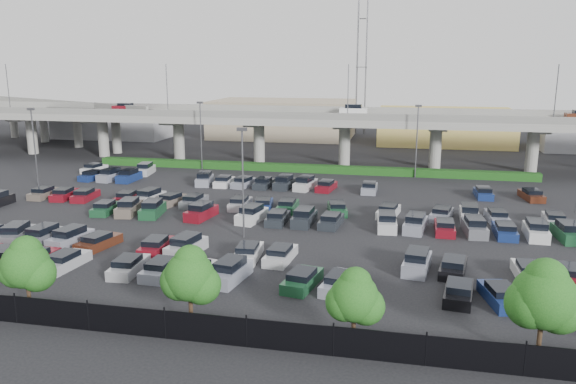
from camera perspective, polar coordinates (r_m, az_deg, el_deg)
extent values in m
plane|color=black|center=(60.31, -2.37, -2.37)|extent=(280.00, 280.00, 0.00)
cube|color=gray|center=(89.94, 2.62, 7.42)|extent=(150.00, 13.00, 1.10)
cube|color=slate|center=(83.70, 1.93, 7.73)|extent=(150.00, 0.50, 1.00)
cube|color=slate|center=(96.00, 3.24, 8.40)|extent=(150.00, 0.50, 1.00)
cylinder|color=gray|center=(110.63, -24.59, 5.28)|extent=(1.80, 1.80, 6.70)
cube|color=slate|center=(110.32, -24.74, 6.89)|extent=(2.60, 9.75, 0.50)
cylinder|color=gray|center=(102.98, -18.26, 5.31)|extent=(1.80, 1.80, 6.70)
cube|color=slate|center=(102.64, -18.39, 7.05)|extent=(2.60, 9.75, 0.50)
cylinder|color=gray|center=(96.76, -11.03, 5.27)|extent=(1.80, 1.80, 6.70)
cube|color=slate|center=(96.40, -11.11, 7.12)|extent=(2.60, 9.75, 0.50)
cylinder|color=gray|center=(92.26, -2.95, 5.12)|extent=(1.80, 1.80, 6.70)
cube|color=slate|center=(91.88, -2.97, 7.07)|extent=(2.60, 9.75, 0.50)
cylinder|color=gray|center=(89.74, 5.76, 4.85)|extent=(1.80, 1.80, 6.70)
cube|color=slate|center=(89.35, 5.80, 6.85)|extent=(2.60, 9.75, 0.50)
cylinder|color=gray|center=(89.37, 14.74, 4.45)|extent=(1.80, 1.80, 6.70)
cube|color=slate|center=(88.98, 14.86, 6.46)|extent=(2.60, 9.75, 0.50)
cylinder|color=gray|center=(91.17, 23.57, 3.96)|extent=(1.80, 1.80, 6.70)
cube|color=slate|center=(90.79, 23.75, 5.92)|extent=(2.60, 9.75, 0.50)
cube|color=maroon|center=(103.66, -16.17, 8.20)|extent=(4.40, 1.82, 0.82)
cube|color=black|center=(103.62, -16.20, 8.55)|extent=(2.30, 1.60, 0.50)
cube|color=white|center=(92.05, 6.66, 8.15)|extent=(4.40, 1.82, 1.05)
cube|color=black|center=(91.99, 6.67, 8.66)|extent=(2.60, 1.60, 0.65)
cylinder|color=#46464B|center=(104.54, -26.56, 9.37)|extent=(0.14, 0.14, 8.00)
cylinder|color=#46464B|center=(90.04, -12.18, 10.06)|extent=(0.14, 0.14, 8.00)
cylinder|color=#46464B|center=(82.78, 6.12, 10.04)|extent=(0.14, 0.14, 8.00)
cylinder|color=#46464B|center=(84.66, 25.57, 8.93)|extent=(0.14, 0.14, 8.00)
cube|color=gray|center=(119.81, -22.05, 7.89)|extent=(50.93, 30.13, 1.10)
cube|color=slate|center=(119.73, -22.09, 8.39)|extent=(47.34, 22.43, 1.00)
cylinder|color=gray|center=(136.67, -26.10, 6.39)|extent=(1.60, 1.60, 6.70)
cylinder|color=gray|center=(126.16, -23.57, 6.18)|extent=(1.60, 1.60, 6.70)
cylinder|color=gray|center=(115.93, -20.59, 5.93)|extent=(1.60, 1.60, 6.70)
cylinder|color=gray|center=(106.08, -17.05, 5.60)|extent=(1.60, 1.60, 6.70)
cube|color=#123E12|center=(84.04, 1.80, 2.42)|extent=(66.00, 1.60, 1.10)
cube|color=black|center=(35.19, -13.91, -12.78)|extent=(70.00, 0.06, 1.80)
cylinder|color=black|center=(39.68, -25.93, -10.56)|extent=(0.10, 0.10, 2.00)
cylinder|color=black|center=(36.96, -19.64, -11.71)|extent=(0.10, 0.10, 2.00)
cylinder|color=black|center=(34.75, -12.39, -12.86)|extent=(0.10, 0.10, 2.00)
cylinder|color=black|center=(33.14, -4.24, -13.90)|extent=(0.10, 0.10, 2.00)
cylinder|color=black|center=(32.24, 4.63, -14.72)|extent=(0.10, 0.10, 2.00)
cylinder|color=black|center=(32.11, 13.84, -15.22)|extent=(0.10, 0.10, 2.00)
cylinder|color=black|center=(32.74, 22.93, -15.33)|extent=(0.10, 0.10, 2.00)
cylinder|color=#332316|center=(40.65, -24.78, -9.92)|extent=(0.26, 0.26, 1.96)
sphere|color=#184C14|center=(39.83, -25.11, -6.74)|extent=(3.04, 3.04, 3.04)
sphere|color=#184C14|center=(39.67, -24.12, -7.55)|extent=(2.39, 2.39, 2.39)
sphere|color=#184C14|center=(40.23, -25.82, -7.11)|extent=(2.39, 2.39, 2.39)
sphere|color=#184C14|center=(39.63, -25.08, -5.50)|extent=(2.06, 2.06, 2.06)
cylinder|color=#332316|center=(35.72, -9.82, -12.02)|extent=(0.26, 0.26, 1.97)
sphere|color=#184C14|center=(34.78, -9.98, -8.42)|extent=(3.07, 3.07, 3.07)
sphere|color=#184C14|center=(34.82, -8.78, -9.31)|extent=(2.41, 2.41, 2.41)
sphere|color=#184C14|center=(35.05, -10.93, -8.86)|extent=(2.41, 2.41, 2.41)
sphere|color=#184C14|center=(34.56, -9.90, -7.00)|extent=(2.08, 2.08, 2.08)
cylinder|color=#332316|center=(33.25, 6.66, -14.07)|extent=(0.26, 0.26, 1.80)
sphere|color=#184C14|center=(32.31, 6.76, -10.60)|extent=(2.79, 2.79, 2.79)
sphere|color=#184C14|center=(32.56, 7.91, -11.40)|extent=(2.19, 2.19, 2.19)
sphere|color=#184C14|center=(32.41, 5.75, -11.08)|extent=(2.19, 2.19, 2.19)
sphere|color=#184C14|center=(32.11, 6.89, -9.21)|extent=(1.89, 1.89, 1.89)
cylinder|color=#332316|center=(34.31, 24.12, -13.91)|extent=(0.26, 0.26, 2.21)
sphere|color=#184C14|center=(33.23, 24.56, -9.74)|extent=(3.43, 3.43, 3.43)
sphere|color=#184C14|center=(33.74, 25.76, -10.64)|extent=(2.70, 2.70, 2.70)
sphere|color=#184C14|center=(33.15, 23.37, -10.37)|extent=(2.70, 2.70, 2.70)
sphere|color=#184C14|center=(33.01, 24.74, -8.08)|extent=(2.33, 2.33, 2.33)
cube|color=#4A2113|center=(51.73, -26.78, -5.96)|extent=(2.46, 4.62, 0.82)
cube|color=black|center=(51.40, -26.99, -5.36)|extent=(1.93, 2.51, 0.50)
cube|color=maroon|center=(50.09, -24.30, -6.30)|extent=(2.08, 4.50, 0.82)
cube|color=black|center=(49.75, -24.50, -5.69)|extent=(1.74, 2.39, 0.50)
cube|color=#AAA9AD|center=(48.56, -21.65, -6.65)|extent=(2.24, 4.56, 0.82)
cube|color=black|center=(48.20, -21.84, -6.02)|extent=(1.82, 2.45, 0.50)
cube|color=#AAA9AD|center=(45.83, -15.85, -7.37)|extent=(2.06, 4.49, 0.82)
cube|color=black|center=(45.46, -16.01, -6.71)|extent=(1.72, 2.38, 0.50)
cube|color=gray|center=(44.66, -12.69, -7.73)|extent=(2.03, 4.48, 0.82)
cube|color=black|center=(44.28, -12.84, -7.05)|extent=(1.71, 2.37, 0.50)
cube|color=silver|center=(43.64, -9.37, -8.08)|extent=(2.68, 4.68, 0.82)
cube|color=black|center=(43.24, -9.49, -7.39)|extent=(2.04, 2.58, 0.50)
cube|color=gray|center=(42.72, -5.89, -8.28)|extent=(2.48, 4.63, 1.05)
cube|color=black|center=(42.43, -5.92, -7.24)|extent=(1.99, 2.82, 0.65)
cube|color=#1C502E|center=(41.50, 1.46, -9.03)|extent=(2.59, 4.66, 0.82)
cube|color=black|center=(41.09, 1.41, -8.32)|extent=(1.99, 2.55, 0.50)
cube|color=gray|center=(41.14, 5.28, -9.29)|extent=(2.65, 4.67, 0.82)
cube|color=black|center=(40.72, 5.26, -8.58)|extent=(2.02, 2.57, 0.50)
cube|color=black|center=(41.14, 16.94, -9.83)|extent=(2.43, 4.62, 0.82)
cube|color=black|center=(40.72, 17.02, -9.12)|extent=(1.91, 2.51, 0.50)
cube|color=navy|center=(41.50, 20.77, -9.92)|extent=(2.72, 4.69, 0.82)
cube|color=black|center=(41.09, 20.89, -9.22)|extent=(2.06, 2.59, 0.50)
cube|color=black|center=(42.04, 24.53, -9.97)|extent=(2.46, 4.62, 0.82)
cube|color=black|center=(41.64, 24.67, -9.27)|extent=(1.93, 2.51, 0.50)
cube|color=slate|center=(57.07, -25.87, -4.05)|extent=(2.72, 4.69, 1.05)
cube|color=black|center=(56.85, -25.96, -3.26)|extent=(2.12, 2.88, 0.65)
cube|color=slate|center=(55.46, -23.61, -4.30)|extent=(2.16, 4.53, 1.05)
cube|color=black|center=(55.23, -23.69, -3.49)|extent=(1.80, 2.72, 0.65)
cube|color=gray|center=(53.94, -21.22, -4.56)|extent=(2.52, 4.64, 1.05)
cube|color=black|center=(53.71, -21.29, -3.72)|extent=(2.01, 2.83, 0.65)
cube|color=#4A2113|center=(52.55, -18.68, -4.94)|extent=(2.65, 4.67, 0.82)
cube|color=black|center=(52.21, -18.84, -4.34)|extent=(2.02, 2.57, 0.50)
cube|color=maroon|center=(50.04, -13.21, -5.48)|extent=(2.04, 4.49, 0.82)
cube|color=black|center=(49.68, -13.35, -4.86)|extent=(1.72, 2.38, 0.50)
cube|color=#AAA9AD|center=(48.94, -10.29, -5.62)|extent=(2.56, 4.65, 1.05)
cube|color=black|center=(48.68, -10.32, -4.71)|extent=(2.03, 2.84, 0.65)
cube|color=white|center=(47.24, -4.05, -6.27)|extent=(2.08, 4.50, 0.82)
cube|color=black|center=(46.86, -4.12, -5.62)|extent=(1.74, 2.39, 0.50)
cube|color=silver|center=(46.60, -0.77, -6.52)|extent=(2.17, 4.53, 0.82)
cube|color=black|center=(46.21, -0.83, -5.86)|extent=(1.78, 2.42, 0.50)
cube|color=gray|center=(45.57, 12.96, -7.16)|extent=(2.45, 4.62, 1.05)
cube|color=black|center=(45.30, 13.02, -6.19)|extent=(1.97, 2.81, 0.65)
cube|color=black|center=(45.78, 16.42, -7.43)|extent=(2.52, 4.64, 0.82)
cube|color=black|center=(45.38, 16.49, -6.77)|extent=(1.96, 2.53, 0.50)
cube|color=white|center=(46.60, 23.23, -7.62)|extent=(1.92, 4.44, 0.82)
cube|color=black|center=(46.21, 23.35, -6.97)|extent=(1.65, 2.34, 0.50)
cube|color=maroon|center=(47.24, 26.53, -7.67)|extent=(2.04, 4.49, 0.82)
cube|color=black|center=(46.86, 26.66, -7.03)|extent=(1.72, 2.38, 0.50)
cube|color=#1C502E|center=(64.37, -18.01, -1.65)|extent=(2.28, 4.57, 0.82)
cube|color=black|center=(64.05, -18.14, -1.14)|extent=(1.84, 2.46, 0.50)
cube|color=#6B5F54|center=(63.03, -15.84, -1.69)|extent=(2.49, 4.63, 1.05)
cube|color=black|center=(62.83, -15.89, -0.97)|extent=(1.99, 2.82, 0.65)
cube|color=#1C502E|center=(61.82, -13.58, -1.85)|extent=(2.44, 4.62, 1.05)
cube|color=black|center=(61.62, -13.62, -1.11)|extent=(1.96, 2.81, 0.65)
cube|color=maroon|center=(59.70, -8.80, -2.15)|extent=(2.47, 4.63, 1.05)
cube|color=black|center=(59.50, -8.83, -1.39)|extent=(1.98, 2.81, 0.65)
cube|color=white|center=(58.03, -3.70, -2.47)|extent=(2.58, 4.66, 1.05)
cube|color=black|center=(57.82, -3.71, -1.68)|extent=(2.04, 2.85, 0.65)
cube|color=#252A30|center=(57.41, -1.05, -2.73)|extent=(1.83, 4.40, 0.82)
cube|color=black|center=(57.05, -1.10, -2.18)|extent=(1.61, 2.30, 0.50)
cube|color=#252A30|center=(56.85, 1.65, -2.78)|extent=(2.07, 4.50, 1.05)
cube|color=black|center=(56.63, 1.66, -1.98)|extent=(1.75, 2.69, 0.65)
cube|color=#252A30|center=(56.48, 4.40, -3.04)|extent=(2.22, 4.55, 0.82)
cube|color=black|center=(56.12, 4.39, -2.47)|extent=(1.81, 2.44, 0.50)
cube|color=silver|center=(56.04, 10.00, -3.21)|extent=(2.12, 4.52, 1.05)
cube|color=black|center=(55.82, 10.03, -2.40)|extent=(1.78, 2.70, 0.65)
cube|color=gray|center=(56.04, 12.81, -3.34)|extent=(2.50, 4.63, 1.05)
cube|color=black|center=(55.82, 12.85, -2.53)|extent=(2.00, 2.82, 0.65)
cube|color=maroon|center=(56.21, 15.61, -3.57)|extent=(1.85, 4.41, 0.82)
cube|color=black|center=(55.85, 15.66, -3.01)|extent=(1.62, 2.31, 0.50)
cube|color=slate|center=(56.45, 18.40, -3.57)|extent=(2.18, 4.54, 1.05)
cube|color=black|center=(56.23, 18.46, -2.77)|extent=(1.81, 2.72, 0.65)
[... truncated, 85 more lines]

